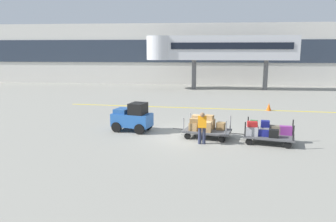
{
  "coord_description": "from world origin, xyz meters",
  "views": [
    {
      "loc": [
        0.47,
        -16.51,
        4.43
      ],
      "look_at": [
        -1.26,
        0.87,
        1.1
      ],
      "focal_mm": 34.74,
      "sensor_mm": 36.0,
      "label": 1
    }
  ],
  "objects_px": {
    "baggage_tug": "(133,118)",
    "baggage_cart_middle": "(267,132)",
    "baggage_cart_lead": "(205,127)",
    "baggage_handler": "(202,126)",
    "safety_cone_near": "(269,107)"
  },
  "relations": [
    {
      "from": "baggage_tug",
      "to": "baggage_cart_middle",
      "type": "distance_m",
      "value": 7.07
    },
    {
      "from": "baggage_tug",
      "to": "baggage_cart_lead",
      "type": "relative_size",
      "value": 0.75
    },
    {
      "from": "baggage_handler",
      "to": "baggage_cart_middle",
      "type": "bearing_deg",
      "value": 9.78
    },
    {
      "from": "baggage_tug",
      "to": "baggage_cart_middle",
      "type": "xyz_separation_m",
      "value": [
        6.87,
        -1.65,
        -0.22
      ]
    },
    {
      "from": "baggage_cart_middle",
      "to": "baggage_handler",
      "type": "bearing_deg",
      "value": -170.22
    },
    {
      "from": "baggage_cart_middle",
      "to": "safety_cone_near",
      "type": "height_order",
      "value": "baggage_cart_middle"
    },
    {
      "from": "baggage_cart_lead",
      "to": "baggage_handler",
      "type": "bearing_deg",
      "value": -97.48
    },
    {
      "from": "baggage_tug",
      "to": "baggage_cart_lead",
      "type": "height_order",
      "value": "baggage_tug"
    },
    {
      "from": "baggage_cart_lead",
      "to": "safety_cone_near",
      "type": "xyz_separation_m",
      "value": [
        4.76,
        7.89,
        -0.28
      ]
    },
    {
      "from": "baggage_tug",
      "to": "baggage_handler",
      "type": "distance_m",
      "value": 4.36
    },
    {
      "from": "baggage_cart_middle",
      "to": "baggage_tug",
      "type": "bearing_deg",
      "value": 166.52
    },
    {
      "from": "baggage_handler",
      "to": "baggage_tug",
      "type": "bearing_deg",
      "value": 149.96
    },
    {
      "from": "baggage_tug",
      "to": "baggage_handler",
      "type": "xyz_separation_m",
      "value": [
        3.77,
        -2.18,
        0.11
      ]
    },
    {
      "from": "baggage_cart_lead",
      "to": "baggage_cart_middle",
      "type": "distance_m",
      "value": 3.02
    },
    {
      "from": "baggage_tug",
      "to": "baggage_cart_lead",
      "type": "bearing_deg",
      "value": -13.19
    }
  ]
}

